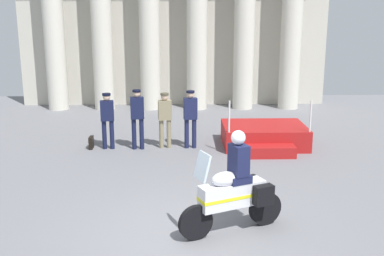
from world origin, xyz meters
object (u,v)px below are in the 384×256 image
briefcase_on_ground (91,143)px  reviewing_stand (264,136)px  officer_in_row_1 (137,114)px  officer_in_row_2 (165,116)px  motorcycle_with_rider (236,190)px  officer_in_row_3 (190,114)px  officer_in_row_0 (107,116)px

briefcase_on_ground → reviewing_stand: bearing=1.9°
officer_in_row_1 → officer_in_row_2: size_ratio=1.07×
officer_in_row_2 → motorcycle_with_rider: size_ratio=0.83×
motorcycle_with_rider → briefcase_on_ground: bearing=-80.1°
officer_in_row_1 → motorcycle_with_rider: (2.24, -5.29, -0.24)m
officer_in_row_3 → briefcase_on_ground: size_ratio=4.73×
reviewing_stand → officer_in_row_3: bearing=-175.9°
officer_in_row_0 → officer_in_row_1: 0.87m
officer_in_row_0 → officer_in_row_1: officer_in_row_1 is taller
officer_in_row_1 → officer_in_row_3: 1.53m
officer_in_row_1 → briefcase_on_ground: 1.62m
reviewing_stand → officer_in_row_0: (-4.60, -0.19, 0.67)m
officer_in_row_1 → motorcycle_with_rider: size_ratio=0.89×
officer_in_row_0 → motorcycle_with_rider: 6.19m
officer_in_row_0 → briefcase_on_ground: (-0.51, 0.02, -0.79)m
motorcycle_with_rider → officer_in_row_2: bearing=-99.0°
officer_in_row_3 → motorcycle_with_rider: size_ratio=0.87×
reviewing_stand → officer_in_row_3: 2.32m
reviewing_stand → motorcycle_with_rider: motorcycle_with_rider is taller
officer_in_row_2 → briefcase_on_ground: size_ratio=4.53×
officer_in_row_0 → briefcase_on_ground: size_ratio=4.56×
officer_in_row_2 → briefcase_on_ground: 2.30m
officer_in_row_0 → officer_in_row_2: bearing=174.5°
officer_in_row_2 → motorcycle_with_rider: 5.60m
officer_in_row_0 → motorcycle_with_rider: motorcycle_with_rider is taller
officer_in_row_0 → officer_in_row_3: size_ratio=0.96×
officer_in_row_0 → reviewing_stand: bearing=174.8°
motorcycle_with_rider → briefcase_on_ground: size_ratio=5.44×
officer_in_row_1 → motorcycle_with_rider: bearing=105.4°
officer_in_row_0 → officer_in_row_1: bearing=168.7°
reviewing_stand → officer_in_row_3: size_ratio=1.43×
officer_in_row_1 → officer_in_row_2: bearing=-179.0°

